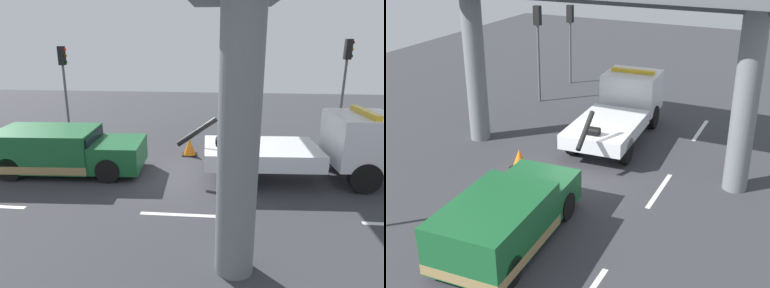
{
  "view_description": "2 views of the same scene",
  "coord_description": "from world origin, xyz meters",
  "views": [
    {
      "loc": [
        0.94,
        -11.45,
        4.69
      ],
      "look_at": [
        -0.14,
        0.3,
        1.08
      ],
      "focal_mm": 32.28,
      "sensor_mm": 36.0,
      "label": 1
    },
    {
      "loc": [
        -14.84,
        -6.93,
        8.22
      ],
      "look_at": [
        -0.02,
        0.08,
        1.15
      ],
      "focal_mm": 48.01,
      "sensor_mm": 36.0,
      "label": 2
    }
  ],
  "objects": [
    {
      "name": "tow_truck_white",
      "position": [
        4.19,
        0.04,
        1.2
      ],
      "size": [
        7.3,
        2.66,
        2.46
      ],
      "color": "white",
      "rests_on": "ground"
    },
    {
      "name": "towed_van_green",
      "position": [
        -4.8,
        -0.0,
        0.78
      ],
      "size": [
        5.29,
        2.43,
        1.58
      ],
      "color": "#195B2D",
      "rests_on": "ground"
    },
    {
      "name": "traffic_cone_orange",
      "position": [
        -0.42,
        2.25,
        0.33
      ],
      "size": [
        0.59,
        0.59,
        0.7
      ],
      "color": "orange",
      "rests_on": "ground"
    },
    {
      "name": "lane_stripe_mid",
      "position": [
        0.0,
        -2.93,
        0.0
      ],
      "size": [
        2.6,
        0.16,
        0.01
      ],
      "primitive_type": "cube",
      "color": "silver",
      "rests_on": "ground"
    },
    {
      "name": "traffic_light_near",
      "position": [
        -6.98,
        5.28,
        3.17
      ],
      "size": [
        0.39,
        0.32,
        4.34
      ],
      "color": "#515456",
      "rests_on": "ground"
    },
    {
      "name": "traffic_light_far",
      "position": [
        6.52,
        5.28,
        3.4
      ],
      "size": [
        0.39,
        0.32,
        4.68
      ],
      "color": "#515456",
      "rests_on": "ground"
    },
    {
      "name": "ground_plane",
      "position": [
        0.0,
        0.0,
        -0.05
      ],
      "size": [
        60.0,
        40.0,
        0.1
      ],
      "primitive_type": "cube",
      "color": "#38383D"
    }
  ]
}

